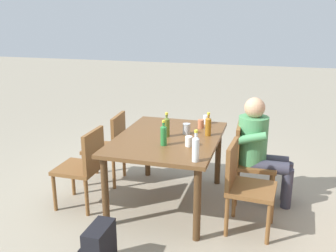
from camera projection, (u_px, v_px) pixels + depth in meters
ground_plane at (168, 202)px, 4.21m from camera, size 24.00×24.00×0.00m
dining_table at (168, 145)px, 4.01m from camera, size 1.43×1.07×0.77m
chair_far_left at (248, 159)px, 4.14m from camera, size 0.45×0.45×0.87m
chair_far_right at (243, 182)px, 3.56m from camera, size 0.47×0.47×0.87m
chair_near_right at (84, 164)px, 3.99m from camera, size 0.44×0.44×0.87m
chair_near_left at (110, 144)px, 4.59m from camera, size 0.47×0.47×0.87m
person_in_white_shirt at (260, 145)px, 4.07m from camera, size 0.47×0.61×1.18m
bottle_clear at (196, 148)px, 3.29m from camera, size 0.06×0.06×0.29m
bottle_olive at (167, 126)px, 3.97m from camera, size 0.06×0.06×0.26m
bottle_green at (164, 135)px, 3.70m from camera, size 0.06×0.06×0.26m
bottle_amber at (208, 126)px, 4.00m from camera, size 0.06×0.06×0.25m
cup_terracotta at (201, 124)px, 4.28m from camera, size 0.07×0.07×0.10m
cup_steel at (187, 129)px, 4.07m from camera, size 0.08×0.08×0.12m
cup_glass at (206, 120)px, 4.45m from camera, size 0.08×0.08×0.10m
cup_white at (189, 141)px, 3.69m from camera, size 0.07×0.07×0.10m
backpack_by_near_side at (99, 248)px, 3.07m from camera, size 0.32×0.22×0.39m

